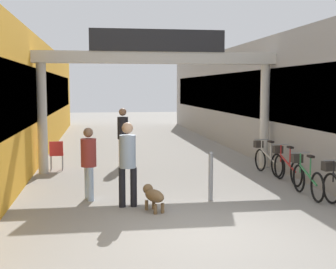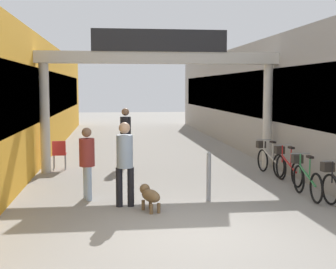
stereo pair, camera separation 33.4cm
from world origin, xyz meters
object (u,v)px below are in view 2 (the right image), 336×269
object	(u,v)px
pedestrian_with_dog	(125,158)
bicycle_green_second	(305,178)
dog_on_leash	(150,195)
pedestrian_carrying_crate	(126,132)
bollard_post_metal	(209,176)
bicycle_red_third	(287,166)
cafe_chair_red_nearer	(59,152)
bicycle_silver_farthest	(269,159)
pedestrian_companion	(87,159)

from	to	relation	value
pedestrian_with_dog	bicycle_green_second	bearing A→B (deg)	5.23
dog_on_leash	pedestrian_with_dog	bearing A→B (deg)	139.63
pedestrian_carrying_crate	bollard_post_metal	distance (m)	5.23
bicycle_red_third	bollard_post_metal	bearing A→B (deg)	-145.74
pedestrian_with_dog	bollard_post_metal	distance (m)	1.93
bicycle_green_second	bollard_post_metal	size ratio (longest dim) A/B	1.55
cafe_chair_red_nearer	pedestrian_carrying_crate	bearing A→B (deg)	15.78
dog_on_leash	bicycle_green_second	bearing A→B (deg)	12.26
cafe_chair_red_nearer	bollard_post_metal	bearing A→B (deg)	-49.64
bicycle_green_second	bicycle_red_third	world-z (taller)	same
pedestrian_carrying_crate	bollard_post_metal	world-z (taller)	pedestrian_carrying_crate
pedestrian_carrying_crate	bicycle_red_third	world-z (taller)	pedestrian_carrying_crate
bicycle_green_second	bollard_post_metal	bearing A→B (deg)	-178.37
bicycle_green_second	bicycle_red_third	size ratio (longest dim) A/B	1.00
bicycle_silver_farthest	bicycle_green_second	bearing A→B (deg)	-92.50
cafe_chair_red_nearer	bicycle_red_third	bearing A→B (deg)	-23.65
pedestrian_carrying_crate	bicycle_red_third	bearing A→B (deg)	-38.40
pedestrian_companion	cafe_chair_red_nearer	size ratio (longest dim) A/B	1.81
pedestrian_with_dog	bollard_post_metal	world-z (taller)	pedestrian_with_dog
pedestrian_companion	bollard_post_metal	size ratio (longest dim) A/B	1.48
pedestrian_carrying_crate	bicycle_silver_farthest	size ratio (longest dim) A/B	1.09
dog_on_leash	cafe_chair_red_nearer	size ratio (longest dim) A/B	0.82
pedestrian_carrying_crate	bicycle_silver_farthest	world-z (taller)	pedestrian_carrying_crate
pedestrian_companion	bicycle_green_second	bearing A→B (deg)	-4.25
bicycle_green_second	pedestrian_companion	bearing A→B (deg)	175.75
pedestrian_with_dog	bollard_post_metal	xyz separation A→B (m)	(1.85, 0.31, -0.47)
pedestrian_with_dog	pedestrian_companion	bearing A→B (deg)	137.66
pedestrian_companion	bicycle_green_second	distance (m)	4.96
pedestrian_companion	dog_on_leash	xyz separation A→B (m)	(1.30, -1.15, -0.59)
bollard_post_metal	cafe_chair_red_nearer	size ratio (longest dim) A/B	1.22
bicycle_silver_farthest	bollard_post_metal	world-z (taller)	bollard_post_metal
bollard_post_metal	bicycle_silver_farthest	bearing A→B (deg)	50.86
pedestrian_with_dog	bicycle_silver_farthest	world-z (taller)	pedestrian_with_dog
bollard_post_metal	pedestrian_companion	bearing A→B (deg)	170.83
bicycle_red_third	bollard_post_metal	distance (m)	2.96
bicycle_silver_farthest	bollard_post_metal	size ratio (longest dim) A/B	1.55
pedestrian_companion	dog_on_leash	world-z (taller)	pedestrian_companion
cafe_chair_red_nearer	pedestrian_companion	bearing A→B (deg)	-75.20
dog_on_leash	bicycle_silver_farthest	world-z (taller)	bicycle_silver_farthest
pedestrian_carrying_crate	cafe_chair_red_nearer	bearing A→B (deg)	-164.22
pedestrian_with_dog	pedestrian_companion	size ratio (longest dim) A/B	1.10
pedestrian_companion	bicycle_silver_farthest	world-z (taller)	pedestrian_companion
bicycle_red_third	pedestrian_carrying_crate	bearing A→B (deg)	141.60
pedestrian_carrying_crate	cafe_chair_red_nearer	size ratio (longest dim) A/B	2.07
dog_on_leash	bollard_post_metal	distance (m)	1.56
bicycle_red_third	cafe_chair_red_nearer	xyz separation A→B (m)	(-6.14, 2.69, 0.10)
pedestrian_with_dog	cafe_chair_red_nearer	bearing A→B (deg)	111.64
pedestrian_with_dog	bicycle_green_second	size ratio (longest dim) A/B	1.05
pedestrian_companion	bollard_post_metal	xyz separation A→B (m)	(2.66, -0.43, -0.36)
pedestrian_companion	cafe_chair_red_nearer	xyz separation A→B (m)	(-1.04, 3.92, -0.37)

